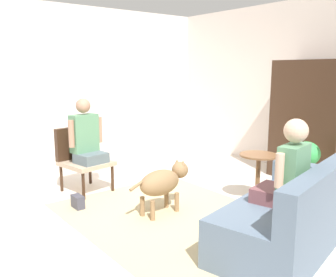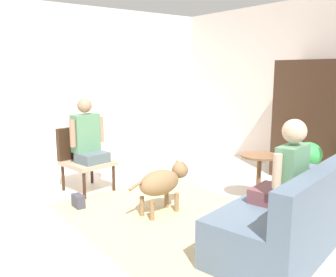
# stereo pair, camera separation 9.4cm
# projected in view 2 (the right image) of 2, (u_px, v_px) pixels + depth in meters

# --- Properties ---
(ground_plane) EXTENTS (7.56, 7.56, 0.00)m
(ground_plane) POSITION_uv_depth(u_px,v_px,m) (180.00, 211.00, 4.57)
(ground_plane) COLOR beige
(back_wall) EXTENTS (6.90, 0.12, 2.88)m
(back_wall) POSITION_uv_depth(u_px,v_px,m) (319.00, 88.00, 6.00)
(back_wall) COLOR silver
(back_wall) RESTS_ON ground
(left_wall) EXTENTS (0.12, 6.24, 2.88)m
(left_wall) POSITION_uv_depth(u_px,v_px,m) (88.00, 85.00, 7.01)
(left_wall) COLOR silver
(left_wall) RESTS_ON ground
(area_rug) EXTENTS (2.70, 2.11, 0.01)m
(area_rug) POSITION_uv_depth(u_px,v_px,m) (172.00, 217.00, 4.38)
(area_rug) COLOR #C6B284
(area_rug) RESTS_ON ground
(couch) EXTENTS (1.19, 1.84, 0.85)m
(couch) POSITION_uv_depth(u_px,v_px,m) (288.00, 219.00, 3.54)
(couch) COLOR slate
(couch) RESTS_ON ground
(armchair) EXTENTS (0.73, 0.69, 0.91)m
(armchair) POSITION_uv_depth(u_px,v_px,m) (82.00, 154.00, 5.34)
(armchair) COLOR #382316
(armchair) RESTS_ON ground
(person_on_couch) EXTENTS (0.52, 0.55, 0.83)m
(person_on_couch) POSITION_uv_depth(u_px,v_px,m) (286.00, 171.00, 3.46)
(person_on_couch) COLOR brown
(person_on_armchair) EXTENTS (0.46, 0.54, 0.89)m
(person_on_armchair) POSITION_uv_depth(u_px,v_px,m) (87.00, 136.00, 5.19)
(person_on_armchair) COLOR #526269
(round_end_table) EXTENTS (0.50, 0.50, 0.64)m
(round_end_table) POSITION_uv_depth(u_px,v_px,m) (259.00, 173.00, 4.81)
(round_end_table) COLOR brown
(round_end_table) RESTS_ON ground
(dog) EXTENTS (0.37, 0.91, 0.62)m
(dog) POSITION_uv_depth(u_px,v_px,m) (162.00, 182.00, 4.45)
(dog) COLOR olive
(dog) RESTS_ON ground
(potted_plant) EXTENTS (0.37, 0.37, 0.76)m
(potted_plant) POSITION_uv_depth(u_px,v_px,m) (307.00, 165.00, 5.03)
(potted_plant) COLOR #996047
(potted_plant) RESTS_ON ground
(armoire_cabinet) EXTENTS (1.15, 0.56, 1.87)m
(armoire_cabinet) POSITION_uv_depth(u_px,v_px,m) (314.00, 122.00, 5.69)
(armoire_cabinet) COLOR #382316
(armoire_cabinet) RESTS_ON ground
(handbag) EXTENTS (0.21, 0.11, 0.17)m
(handbag) POSITION_uv_depth(u_px,v_px,m) (78.00, 201.00, 4.68)
(handbag) COLOR #3F3F4C
(handbag) RESTS_ON ground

